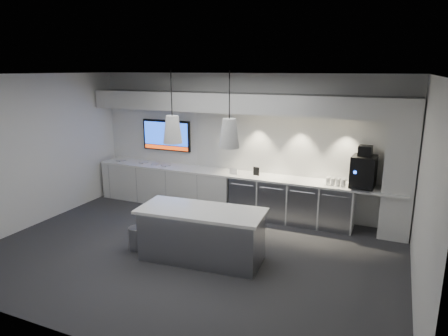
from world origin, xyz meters
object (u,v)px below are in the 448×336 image
at_px(wall_tv, 166,135).
at_px(island, 202,234).
at_px(bin, 137,238).
at_px(coffee_machine, 364,170).

relative_size(wall_tv, island, 0.59).
bearing_deg(island, bin, -179.50).
distance_m(wall_tv, coffee_machine, 4.50).
distance_m(island, bin, 1.24).
xyz_separation_m(wall_tv, bin, (0.98, -2.66, -1.36)).
bearing_deg(wall_tv, coffee_machine, -3.15).
distance_m(wall_tv, island, 3.55).
xyz_separation_m(wall_tv, coffee_machine, (4.48, -0.25, -0.33)).
xyz_separation_m(island, bin, (-1.21, -0.11, -0.24)).
bearing_deg(coffee_machine, wall_tv, -179.19).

